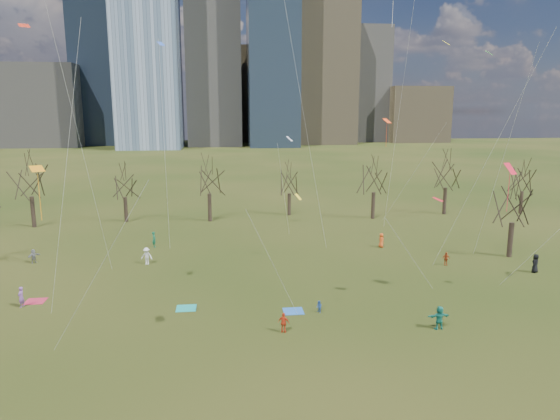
{
  "coord_description": "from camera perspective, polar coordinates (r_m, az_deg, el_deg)",
  "views": [
    {
      "loc": [
        -5.02,
        -31.42,
        15.66
      ],
      "look_at": [
        0.0,
        12.0,
        7.0
      ],
      "focal_mm": 32.0,
      "sensor_mm": 36.0,
      "label": 1
    }
  ],
  "objects": [
    {
      "name": "blanket_crimson",
      "position": [
        47.21,
        -26.16,
        -9.34
      ],
      "size": [
        1.6,
        1.5,
        0.03
      ],
      "primitive_type": "cube",
      "color": "#BA253F",
      "rests_on": "ground"
    },
    {
      "name": "person_7",
      "position": [
        46.16,
        -27.48,
        -8.81
      ],
      "size": [
        0.55,
        0.71,
        1.72
      ],
      "primitive_type": "imported",
      "rotation": [
        0.0,
        0.0,
        4.47
      ],
      "color": "#8B53A7",
      "rests_on": "ground"
    },
    {
      "name": "person_12",
      "position": [
        59.59,
        11.5,
        -3.42
      ],
      "size": [
        0.74,
        0.94,
        1.69
      ],
      "primitive_type": "imported",
      "rotation": [
        0.0,
        0.0,
        1.85
      ],
      "color": "#E35019",
      "rests_on": "ground"
    },
    {
      "name": "blanket_teal",
      "position": [
        41.82,
        -10.67,
        -10.97
      ],
      "size": [
        1.6,
        1.5,
        0.03
      ],
      "primitive_type": "cube",
      "color": "teal",
      "rests_on": "ground"
    },
    {
      "name": "person_13",
      "position": [
        60.39,
        -14.19,
        -3.27
      ],
      "size": [
        0.59,
        0.76,
        1.84
      ],
      "primitive_type": "imported",
      "rotation": [
        0.0,
        0.0,
        1.81
      ],
      "color": "#186C48",
      "rests_on": "ground"
    },
    {
      "name": "person_10",
      "position": [
        54.55,
        18.43,
        -5.3
      ],
      "size": [
        0.82,
        0.35,
        1.4
      ],
      "primitive_type": "imported",
      "rotation": [
        0.0,
        0.0,
        6.27
      ],
      "color": "#A53B17",
      "rests_on": "ground"
    },
    {
      "name": "ground",
      "position": [
        35.46,
        2.31,
        -15.01
      ],
      "size": [
        500.0,
        500.0,
        0.0
      ],
      "primitive_type": "plane",
      "color": "black",
      "rests_on": "ground"
    },
    {
      "name": "person_8",
      "position": [
        40.23,
        4.49,
        -10.97
      ],
      "size": [
        0.54,
        0.59,
        0.99
      ],
      "primitive_type": "imported",
      "rotation": [
        0.0,
        0.0,
        5.13
      ],
      "color": "#2751AA",
      "rests_on": "ground"
    },
    {
      "name": "person_9",
      "position": [
        53.82,
        -15.0,
        -5.11
      ],
      "size": [
        1.26,
        0.88,
        1.79
      ],
      "primitive_type": "imported",
      "rotation": [
        0.0,
        0.0,
        6.09
      ],
      "color": "silver",
      "rests_on": "ground"
    },
    {
      "name": "person_5",
      "position": [
        38.96,
        17.75,
        -11.64
      ],
      "size": [
        1.67,
        0.61,
        1.78
      ],
      "primitive_type": "imported",
      "rotation": [
        0.0,
        0.0,
        3.2
      ],
      "color": "#1B7C6C",
      "rests_on": "ground"
    },
    {
      "name": "person_4",
      "position": [
        36.71,
        0.44,
        -12.76
      ],
      "size": [
        0.95,
        0.7,
        1.5
      ],
      "primitive_type": "imported",
      "rotation": [
        0.0,
        0.0,
        2.71
      ],
      "color": "red",
      "rests_on": "ground"
    },
    {
      "name": "person_11",
      "position": [
        58.57,
        -26.33,
        -4.74
      ],
      "size": [
        1.19,
        1.35,
        1.48
      ],
      "primitive_type": "imported",
      "rotation": [
        0.0,
        0.0,
        0.91
      ],
      "color": "slate",
      "rests_on": "ground"
    },
    {
      "name": "person_6",
      "position": [
        55.48,
        27.16,
        -5.45
      ],
      "size": [
        1.09,
        1.05,
        1.88
      ],
      "primitive_type": "imported",
      "rotation": [
        0.0,
        0.0,
        3.84
      ],
      "color": "black",
      "rests_on": "ground"
    },
    {
      "name": "kites_airborne",
      "position": [
        46.74,
        10.43,
        8.72
      ],
      "size": [
        57.41,
        39.9,
        32.22
      ],
      "color": "orange",
      "rests_on": "ground"
    },
    {
      "name": "downtown_skyline",
      "position": [
        243.2,
        -6.22,
        16.65
      ],
      "size": [
        212.5,
        78.0,
        118.0
      ],
      "color": "slate",
      "rests_on": "ground"
    },
    {
      "name": "blanket_navy",
      "position": [
        40.57,
        1.52,
        -11.48
      ],
      "size": [
        1.6,
        1.5,
        0.03
      ],
      "primitive_type": "cube",
      "color": "#265EB4",
      "rests_on": "ground"
    },
    {
      "name": "bare_tree_row",
      "position": [
        69.48,
        -2.47,
        3.3
      ],
      "size": [
        113.04,
        29.8,
        9.5
      ],
      "color": "black",
      "rests_on": "ground"
    }
  ]
}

